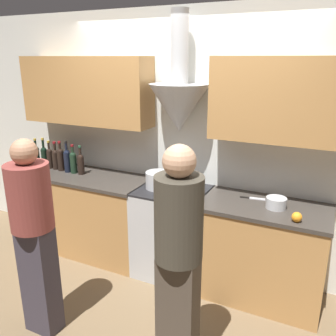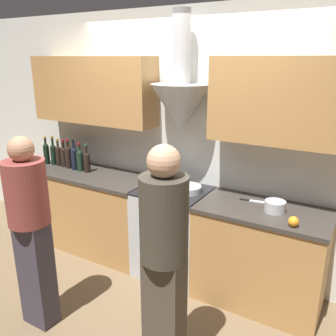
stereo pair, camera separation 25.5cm
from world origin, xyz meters
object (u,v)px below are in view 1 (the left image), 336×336
(wine_bottle_7, at_px, (81,163))
(mixing_bowl, at_px, (188,188))
(stove_range, at_px, (172,231))
(wine_bottle_6, at_px, (73,161))
(saucepan, at_px, (276,203))
(wine_bottle_1, at_px, (44,156))
(orange_fruit, at_px, (297,217))
(wine_bottle_4, at_px, (61,158))
(wine_bottle_2, at_px, (50,157))
(person_foreground_left, at_px, (34,231))
(wine_bottle_5, at_px, (67,160))
(stock_pot, at_px, (158,180))
(person_foreground_right, at_px, (178,255))
(wine_bottle_0, at_px, (37,155))
(wine_bottle_3, at_px, (56,158))

(wine_bottle_7, height_order, mixing_bowl, wine_bottle_7)
(stove_range, xyz_separation_m, wine_bottle_6, (-1.21, 0.00, 0.58))
(saucepan, bearing_deg, wine_bottle_6, 179.60)
(wine_bottle_1, xyz_separation_m, orange_fruit, (2.84, -0.25, -0.10))
(wine_bottle_4, height_order, saucepan, wine_bottle_4)
(mixing_bowl, bearing_deg, wine_bottle_4, -179.74)
(wine_bottle_4, xyz_separation_m, wine_bottle_6, (0.19, -0.01, -0.01))
(wine_bottle_2, xyz_separation_m, wine_bottle_4, (0.17, -0.01, 0.01))
(orange_fruit, height_order, person_foreground_left, person_foreground_left)
(wine_bottle_5, relative_size, stock_pot, 1.49)
(wine_bottle_5, bearing_deg, person_foreground_right, -30.66)
(wine_bottle_5, xyz_separation_m, stock_pot, (1.15, -0.02, -0.06))
(wine_bottle_5, bearing_deg, orange_fruit, -5.14)
(stock_pot, xyz_separation_m, saucepan, (1.13, 0.01, -0.04))
(stock_pot, xyz_separation_m, mixing_bowl, (0.30, 0.04, -0.05))
(wine_bottle_2, bearing_deg, wine_bottle_0, -173.08)
(wine_bottle_1, height_order, saucepan, wine_bottle_1)
(wine_bottle_5, bearing_deg, mixing_bowl, 0.78)
(stove_range, xyz_separation_m, wine_bottle_0, (-1.76, 0.01, 0.59))
(person_foreground_right, bearing_deg, mixing_bowl, 109.71)
(wine_bottle_3, xyz_separation_m, person_foreground_left, (0.90, -1.23, -0.15))
(stove_range, relative_size, wine_bottle_1, 2.60)
(stove_range, distance_m, wine_bottle_4, 1.52)
(wine_bottle_5, distance_m, saucepan, 2.28)
(wine_bottle_1, relative_size, wine_bottle_6, 1.07)
(wine_bottle_5, bearing_deg, stove_range, -0.12)
(wine_bottle_2, xyz_separation_m, orange_fruit, (2.75, -0.25, -0.09))
(stove_range, xyz_separation_m, wine_bottle_1, (-1.66, 0.03, 0.59))
(orange_fruit, distance_m, person_foreground_right, 1.07)
(wine_bottle_1, relative_size, orange_fruit, 4.31)
(wine_bottle_5, bearing_deg, wine_bottle_6, -1.25)
(wine_bottle_3, distance_m, wine_bottle_4, 0.09)
(wine_bottle_0, relative_size, wine_bottle_6, 1.04)
(wine_bottle_7, bearing_deg, wine_bottle_3, 176.07)
(saucepan, distance_m, person_foreground_left, 1.97)
(wine_bottle_2, xyz_separation_m, saucepan, (2.56, -0.04, -0.08))
(wine_bottle_4, bearing_deg, wine_bottle_0, -178.64)
(mixing_bowl, height_order, person_foreground_left, person_foreground_left)
(wine_bottle_5, relative_size, orange_fruit, 4.37)
(person_foreground_right, bearing_deg, wine_bottle_3, 151.21)
(wine_bottle_5, relative_size, person_foreground_right, 0.21)
(wine_bottle_2, relative_size, wine_bottle_6, 1.00)
(wine_bottle_4, height_order, person_foreground_left, person_foreground_left)
(wine_bottle_0, bearing_deg, wine_bottle_5, -0.51)
(mixing_bowl, distance_m, saucepan, 0.83)
(wine_bottle_5, relative_size, saucepan, 2.05)
(stove_range, bearing_deg, wine_bottle_7, 179.83)
(wine_bottle_2, xyz_separation_m, mixing_bowl, (1.73, -0.01, -0.10))
(stock_pot, xyz_separation_m, person_foreground_left, (-0.44, -1.18, -0.10))
(wine_bottle_5, height_order, orange_fruit, wine_bottle_5)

